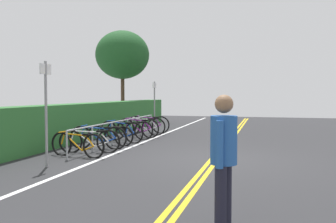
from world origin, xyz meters
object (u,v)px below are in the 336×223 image
sign_post_near (46,104)px  tree_mid (122,55)px  bicycle_6 (138,128)px  bicycle_2 (98,137)px  bicycle_0 (77,145)px  bicycle_3 (110,135)px  bicycle_8 (148,125)px  bicycle_7 (144,126)px  bicycle_5 (130,130)px  bike_rack (120,126)px  sign_post_far (154,101)px  pedestrian (224,153)px  bicycle_4 (121,132)px  bicycle_1 (90,141)px

sign_post_near → tree_mid: tree_mid is taller
bicycle_6 → bicycle_2: bearing=177.2°
bicycle_0 → bicycle_3: bicycle_0 is taller
bicycle_0 → sign_post_near: (-1.39, 0.00, 1.11)m
bicycle_8 → sign_post_near: (-7.43, -0.01, 1.07)m
bicycle_7 → sign_post_near: sign_post_near is taller
bicycle_5 → bicycle_8: bearing=1.1°
bike_rack → tree_mid: (7.72, 3.03, 3.28)m
bicycle_6 → sign_post_far: 3.07m
bicycle_0 → bicycle_7: size_ratio=0.98×
bicycle_0 → pedestrian: 6.10m
bicycle_2 → tree_mid: tree_mid is taller
bicycle_0 → bicycle_2: size_ratio=0.94×
bicycle_5 → sign_post_far: (3.70, 0.20, 1.00)m
bicycle_4 → bicycle_1: bearing=179.8°
bicycle_1 → sign_post_near: bearing=-179.9°
bicycle_2 → bicycle_5: size_ratio=1.08×
tree_mid → bicycle_3: bearing=-160.5°
bicycle_2 → bicycle_5: bicycle_2 is taller
bike_rack → bicycle_2: (-1.56, 0.07, -0.22)m
bicycle_1 → tree_mid: bearing=16.9°
bicycle_5 → bicycle_6: bicycle_6 is taller
bike_rack → bicycle_0: size_ratio=4.14×
bicycle_1 → bicycle_7: bicycle_7 is taller
bicycle_3 → bicycle_7: size_ratio=0.93×
bicycle_0 → sign_post_near: size_ratio=0.71×
sign_post_near → sign_post_far: size_ratio=1.08×
bicycle_1 → bicycle_3: bearing=1.9°
bicycle_2 → bicycle_8: bicycle_8 is taller
bicycle_4 → bicycle_5: (0.76, -0.03, -0.02)m
tree_mid → bicycle_4: bearing=-158.4°
bike_rack → bicycle_6: size_ratio=3.96×
bicycle_3 → bicycle_8: bearing=-0.6°
bicycle_2 → bicycle_3: bicycle_2 is taller
tree_mid → sign_post_far: bearing=-138.5°
bicycle_1 → sign_post_far: (6.76, 0.17, 1.01)m
bicycle_2 → pedestrian: pedestrian is taller
tree_mid → bicycle_7: bearing=-150.4°
bike_rack → bicycle_0: 3.02m
bicycle_6 → bicycle_1: bearing=179.1°
pedestrian → bicycle_5: bearing=28.0°
bike_rack → sign_post_near: sign_post_near is taller
bicycle_8 → bicycle_7: bearing=-174.6°
bike_rack → bicycle_8: size_ratio=3.88×
bicycle_6 → bicycle_5: bearing=178.3°
bicycle_3 → sign_post_near: 3.78m
sign_post_near → bicycle_8: bearing=0.1°
bicycle_5 → bicycle_3: bearing=176.8°
bike_rack → bicycle_7: bike_rack is taller
bike_rack → pedestrian: bearing=-149.2°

